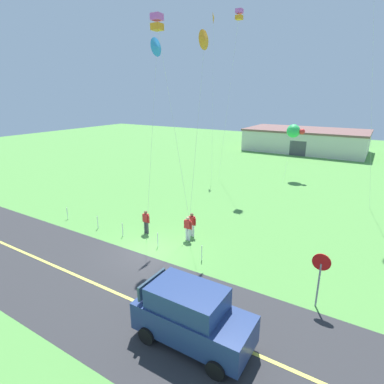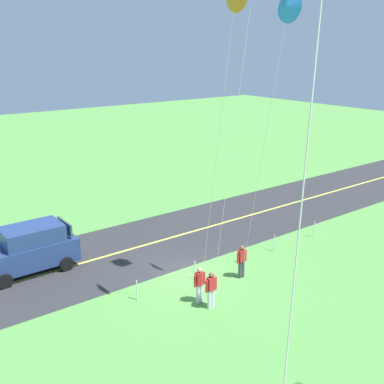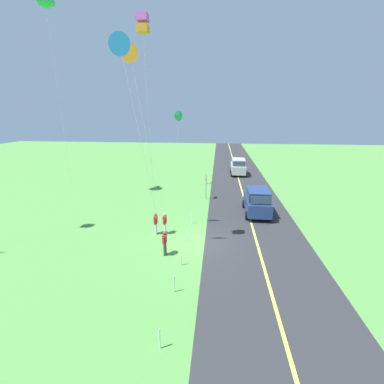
{
  "view_description": "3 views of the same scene",
  "coord_description": "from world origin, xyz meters",
  "px_view_note": "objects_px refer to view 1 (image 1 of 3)",
  "views": [
    {
      "loc": [
        10.66,
        -12.69,
        8.88
      ],
      "look_at": [
        1.96,
        1.51,
        3.6
      ],
      "focal_mm": 29.0,
      "sensor_mm": 36.0,
      "label": 1
    },
    {
      "loc": [
        11.93,
        16.26,
        10.29
      ],
      "look_at": [
        -0.1,
        0.32,
        4.09
      ],
      "focal_mm": 44.29,
      "sensor_mm": 36.0,
      "label": 2
    },
    {
      "loc": [
        -15.76,
        -1.24,
        8.38
      ],
      "look_at": [
        0.99,
        0.46,
        3.24
      ],
      "focal_mm": 24.34,
      "sensor_mm": 36.0,
      "label": 3
    }
  ],
  "objects_px": {
    "kite_red_low": "(157,23)",
    "warehouse_distant": "(306,140)",
    "car_suv_foreground": "(192,315)",
    "person_child_watcher": "(146,221)",
    "kite_pink_drift": "(239,15)",
    "kite_blue_mid": "(205,41)",
    "kite_orange_near": "(294,131)",
    "stop_sign": "(320,270)",
    "person_adult_companion": "(188,228)",
    "kite_yellow_high": "(157,48)",
    "person_adult_near": "(192,224)",
    "kite_cyan_top": "(214,19)"
  },
  "relations": [
    {
      "from": "kite_red_low",
      "to": "warehouse_distant",
      "type": "distance_m",
      "value": 38.65
    },
    {
      "from": "car_suv_foreground",
      "to": "person_child_watcher",
      "type": "height_order",
      "value": "car_suv_foreground"
    },
    {
      "from": "kite_pink_drift",
      "to": "warehouse_distant",
      "type": "relative_size",
      "value": 0.87
    },
    {
      "from": "kite_blue_mid",
      "to": "kite_orange_near",
      "type": "height_order",
      "value": "kite_blue_mid"
    },
    {
      "from": "stop_sign",
      "to": "kite_blue_mid",
      "type": "bearing_deg",
      "value": 152.07
    },
    {
      "from": "person_adult_companion",
      "to": "warehouse_distant",
      "type": "height_order",
      "value": "warehouse_distant"
    },
    {
      "from": "person_adult_companion",
      "to": "kite_orange_near",
      "type": "bearing_deg",
      "value": -136.68
    },
    {
      "from": "kite_yellow_high",
      "to": "warehouse_distant",
      "type": "relative_size",
      "value": 0.66
    },
    {
      "from": "person_adult_companion",
      "to": "person_child_watcher",
      "type": "xyz_separation_m",
      "value": [
        -2.9,
        -0.58,
        0.0
      ]
    },
    {
      "from": "stop_sign",
      "to": "car_suv_foreground",
      "type": "bearing_deg",
      "value": -128.1
    },
    {
      "from": "person_adult_companion",
      "to": "kite_yellow_high",
      "type": "xyz_separation_m",
      "value": [
        -2.99,
        1.3,
        10.69
      ]
    },
    {
      "from": "person_child_watcher",
      "to": "kite_pink_drift",
      "type": "height_order",
      "value": "kite_pink_drift"
    },
    {
      "from": "car_suv_foreground",
      "to": "person_adult_companion",
      "type": "distance_m",
      "value": 8.46
    },
    {
      "from": "person_adult_near",
      "to": "kite_cyan_top",
      "type": "distance_m",
      "value": 24.0
    },
    {
      "from": "kite_blue_mid",
      "to": "kite_pink_drift",
      "type": "height_order",
      "value": "kite_pink_drift"
    },
    {
      "from": "kite_blue_mid",
      "to": "kite_orange_near",
      "type": "relative_size",
      "value": 2.13
    },
    {
      "from": "kite_blue_mid",
      "to": "kite_pink_drift",
      "type": "relative_size",
      "value": 0.77
    },
    {
      "from": "kite_cyan_top",
      "to": "warehouse_distant",
      "type": "bearing_deg",
      "value": 71.88
    },
    {
      "from": "kite_red_low",
      "to": "person_adult_near",
      "type": "bearing_deg",
      "value": 8.34
    },
    {
      "from": "kite_red_low",
      "to": "kite_cyan_top",
      "type": "height_order",
      "value": "kite_cyan_top"
    },
    {
      "from": "stop_sign",
      "to": "kite_red_low",
      "type": "relative_size",
      "value": 0.19
    },
    {
      "from": "kite_pink_drift",
      "to": "kite_orange_near",
      "type": "relative_size",
      "value": 2.75
    },
    {
      "from": "kite_blue_mid",
      "to": "kite_yellow_high",
      "type": "xyz_separation_m",
      "value": [
        -3.04,
        -0.51,
        -0.22
      ]
    },
    {
      "from": "car_suv_foreground",
      "to": "warehouse_distant",
      "type": "distance_m",
      "value": 44.85
    },
    {
      "from": "car_suv_foreground",
      "to": "kite_yellow_high",
      "type": "xyz_separation_m",
      "value": [
        -7.62,
        8.38,
        10.4
      ]
    },
    {
      "from": "stop_sign",
      "to": "kite_orange_near",
      "type": "bearing_deg",
      "value": 107.57
    },
    {
      "from": "person_adult_companion",
      "to": "person_child_watcher",
      "type": "height_order",
      "value": "same"
    },
    {
      "from": "person_adult_near",
      "to": "kite_blue_mid",
      "type": "relative_size",
      "value": 0.13
    },
    {
      "from": "kite_cyan_top",
      "to": "kite_red_low",
      "type": "bearing_deg",
      "value": -72.18
    },
    {
      "from": "person_adult_companion",
      "to": "kite_blue_mid",
      "type": "relative_size",
      "value": 0.13
    },
    {
      "from": "person_adult_near",
      "to": "warehouse_distant",
      "type": "bearing_deg",
      "value": -130.56
    },
    {
      "from": "kite_pink_drift",
      "to": "person_adult_companion",
      "type": "bearing_deg",
      "value": -77.5
    },
    {
      "from": "car_suv_foreground",
      "to": "kite_orange_near",
      "type": "relative_size",
      "value": 0.76
    },
    {
      "from": "kite_red_low",
      "to": "kite_pink_drift",
      "type": "distance_m",
      "value": 13.18
    },
    {
      "from": "car_suv_foreground",
      "to": "kite_red_low",
      "type": "xyz_separation_m",
      "value": [
        -6.81,
        7.42,
        11.5
      ]
    },
    {
      "from": "person_adult_near",
      "to": "kite_blue_mid",
      "type": "height_order",
      "value": "kite_blue_mid"
    },
    {
      "from": "kite_blue_mid",
      "to": "kite_yellow_high",
      "type": "height_order",
      "value": "kite_blue_mid"
    },
    {
      "from": "kite_orange_near",
      "to": "warehouse_distant",
      "type": "relative_size",
      "value": 0.32
    },
    {
      "from": "kite_orange_near",
      "to": "person_child_watcher",
      "type": "bearing_deg",
      "value": -102.44
    },
    {
      "from": "person_child_watcher",
      "to": "kite_yellow_high",
      "type": "xyz_separation_m",
      "value": [
        -0.09,
        1.88,
        10.69
      ]
    },
    {
      "from": "kite_pink_drift",
      "to": "kite_cyan_top",
      "type": "relative_size",
      "value": 0.94
    },
    {
      "from": "warehouse_distant",
      "to": "car_suv_foreground",
      "type": "bearing_deg",
      "value": -82.72
    },
    {
      "from": "kite_orange_near",
      "to": "warehouse_distant",
      "type": "bearing_deg",
      "value": 97.6
    },
    {
      "from": "person_adult_near",
      "to": "person_adult_companion",
      "type": "bearing_deg",
      "value": 56.67
    },
    {
      "from": "kite_red_low",
      "to": "kite_orange_near",
      "type": "bearing_deg",
      "value": 79.09
    },
    {
      "from": "person_child_watcher",
      "to": "kite_orange_near",
      "type": "bearing_deg",
      "value": -168.91
    },
    {
      "from": "person_adult_near",
      "to": "person_adult_companion",
      "type": "xyz_separation_m",
      "value": [
        0.1,
        -0.64,
        0.0
      ]
    },
    {
      "from": "person_adult_near",
      "to": "person_child_watcher",
      "type": "bearing_deg",
      "value": -18.53
    },
    {
      "from": "kite_cyan_top",
      "to": "person_adult_near",
      "type": "bearing_deg",
      "value": -65.65
    },
    {
      "from": "stop_sign",
      "to": "kite_blue_mid",
      "type": "xyz_separation_m",
      "value": [
        -8.16,
        4.33,
        9.97
      ]
    }
  ]
}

